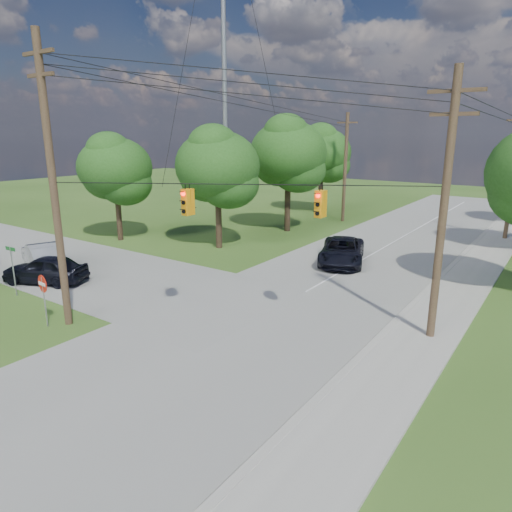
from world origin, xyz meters
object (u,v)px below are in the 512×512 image
Objects in this scene: car_cross_dark at (45,269)px; car_cross_silver at (43,255)px; do_not_enter_sign at (43,289)px; car_main_north at (342,251)px; pole_north_w at (345,167)px; pole_ne at (444,206)px; pole_sw at (53,182)px.

car_cross_dark is 3.25m from car_cross_silver.
do_not_enter_sign reaches higher than car_cross_silver.
car_cross_silver reaches higher than car_main_north.
pole_north_w is 2.15× the size of car_cross_dark.
pole_ne reaches higher than car_cross_silver.
pole_ne reaches higher than do_not_enter_sign.
car_main_north is (14.69, 11.66, -0.02)m from car_cross_silver.
pole_north_w is (-0.40, 29.60, -1.10)m from pole_sw.
car_cross_dark is 17.74m from car_main_north.
car_main_north is 2.46× the size of do_not_enter_sign.
car_main_north is (5.78, 15.85, -5.40)m from pole_sw.
car_main_north is (-7.72, 8.25, -4.64)m from pole_ne.
pole_north_w reaches higher than car_cross_dark.
pole_ne is at bearing 37.11° from do_not_enter_sign.
do_not_enter_sign is (-0.49, -0.71, -4.52)m from pole_sw.
do_not_enter_sign is (5.56, -3.34, 0.88)m from car_cross_dark.
pole_ne is (13.50, 7.60, -0.76)m from pole_sw.
pole_sw is 1.20× the size of pole_north_w.
car_main_north is (6.18, -13.75, -4.30)m from pole_north_w.
pole_north_w is 1.74× the size of car_main_north.
pole_sw is 5.13× the size of do_not_enter_sign.
car_cross_silver is at bearing -171.32° from pole_ne.
pole_sw is at bearing -150.62° from pole_ne.
pole_ne is 16.70m from do_not_enter_sign.
pole_north_w is 27.89m from car_cross_dark.
car_cross_silver is 9.77m from do_not_enter_sign.
pole_north_w reaches higher than do_not_enter_sign.
car_main_north is 17.73m from do_not_enter_sign.
car_cross_dark is 0.81× the size of car_main_north.
pole_north_w reaches higher than car_main_north.
do_not_enter_sign is at bearing -124.78° from pole_sw.
do_not_enter_sign is (8.41, -4.89, 0.85)m from car_cross_silver.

